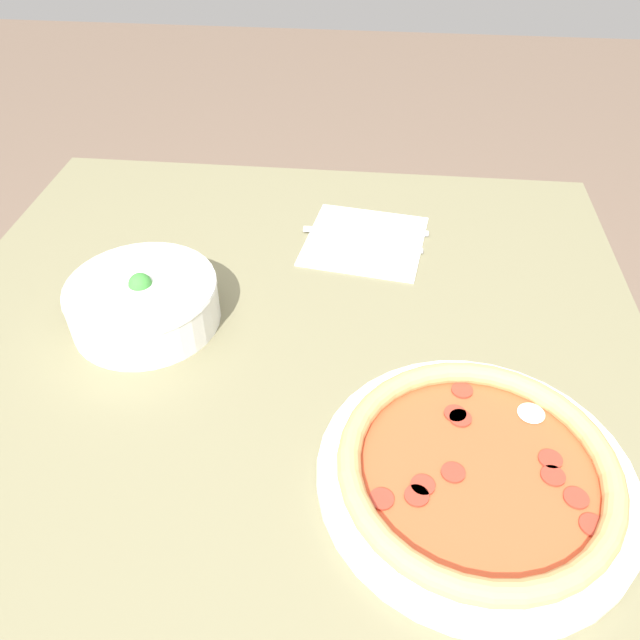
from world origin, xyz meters
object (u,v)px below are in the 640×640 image
pizza (477,470)px  knife (371,231)px  fork (365,248)px  bowl (144,300)px

pizza → knife: bearing=15.7°
knife → pizza: bearing=103.7°
pizza → fork: 0.44m
pizza → bowl: (0.22, 0.44, 0.02)m
pizza → fork: size_ratio=1.83×
bowl → fork: size_ratio=1.09×
pizza → bowl: bowl is taller
bowl → pizza: bearing=-116.9°
pizza → fork: (0.42, 0.14, -0.01)m
pizza → bowl: bearing=63.1°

